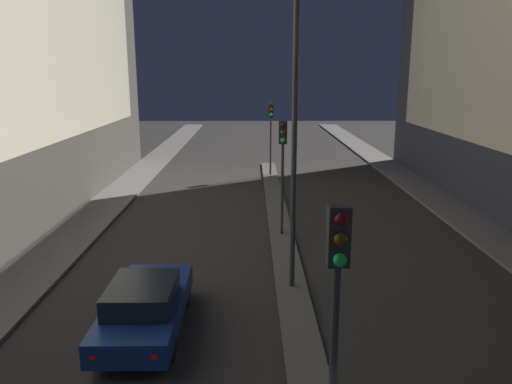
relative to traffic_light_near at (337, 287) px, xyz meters
name	(u,v)px	position (x,y,z in m)	size (l,w,h in m)	color
median_strip	(280,227)	(0.00, 13.88, -3.45)	(0.97, 30.95, 0.13)	#56544F
traffic_light_near	(337,287)	(0.00, 0.00, 0.00)	(0.32, 0.42, 4.62)	#383838
traffic_light_mid	(283,152)	(0.00, 12.77, 0.00)	(0.32, 0.42, 4.62)	#383838
traffic_light_far	(271,122)	(0.00, 24.97, 0.00)	(0.32, 0.42, 4.62)	#383838
street_lamp	(296,53)	(0.00, 7.59, 3.60)	(0.60, 0.60, 9.82)	#383838
car_left_lane	(145,306)	(-3.99, 5.03, -2.77)	(1.89, 4.66, 1.47)	navy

